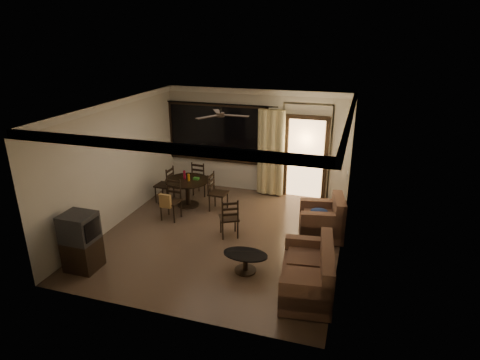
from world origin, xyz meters
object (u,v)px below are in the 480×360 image
(dining_chair_south, at_px, (171,207))
(dining_chair_north, at_px, (201,184))
(side_chair, at_px, (229,225))
(armchair, at_px, (324,221))
(dining_table, at_px, (187,185))
(dining_chair_east, at_px, (218,199))
(coffee_table, at_px, (245,259))
(dining_chair_west, at_px, (165,191))
(tv_cabinet, at_px, (81,242))
(sofa, at_px, (310,275))

(dining_chair_south, height_order, dining_chair_north, same)
(dining_chair_south, relative_size, side_chair, 1.05)
(dining_chair_south, xyz_separation_m, armchair, (3.53, 0.19, 0.07))
(armchair, bearing_deg, dining_table, 158.84)
(dining_chair_south, bearing_deg, dining_chair_north, 90.00)
(dining_chair_east, xyz_separation_m, armchair, (2.65, -0.62, 0.09))
(coffee_table, bearing_deg, side_chair, 120.95)
(dining_chair_west, xyz_separation_m, side_chair, (2.19, -1.29, -0.01))
(tv_cabinet, height_order, armchair, tv_cabinet)
(dining_table, distance_m, dining_chair_north, 0.83)
(dining_chair_west, distance_m, sofa, 4.98)
(dining_chair_south, distance_m, side_chair, 1.63)
(dining_chair_south, bearing_deg, coffee_table, -31.22)
(dining_chair_west, height_order, dining_chair_east, same)
(dining_chair_north, xyz_separation_m, sofa, (3.43, -3.51, 0.05))
(tv_cabinet, xyz_separation_m, armchair, (4.15, 2.57, -0.19))
(side_chair, bearing_deg, armchair, 168.77)
(dining_chair_south, distance_m, sofa, 3.99)
(dining_table, height_order, dining_chair_east, dining_chair_east)
(dining_chair_west, distance_m, dining_chair_east, 1.50)
(coffee_table, bearing_deg, dining_table, 132.61)
(dining_chair_south, bearing_deg, dining_table, 89.88)
(dining_chair_east, height_order, side_chair, dining_chair_east)
(side_chair, bearing_deg, dining_table, -66.83)
(dining_chair_north, distance_m, tv_cabinet, 4.10)
(tv_cabinet, bearing_deg, coffee_table, 15.32)
(dining_chair_east, relative_size, armchair, 0.91)
(dining_chair_east, height_order, sofa, dining_chair_east)
(dining_chair_north, height_order, armchair, dining_chair_north)
(dining_table, distance_m, dining_chair_west, 0.72)
(dining_chair_north, height_order, tv_cabinet, tv_cabinet)
(dining_chair_east, height_order, dining_chair_south, same)
(dining_chair_north, relative_size, tv_cabinet, 0.85)
(dining_chair_north, height_order, coffee_table, dining_chair_north)
(tv_cabinet, bearing_deg, armchair, 31.89)
(dining_table, bearing_deg, dining_chair_east, -3.48)
(dining_chair_south, height_order, armchair, dining_chair_south)
(coffee_table, bearing_deg, dining_chair_east, 120.61)
(armchair, xyz_separation_m, coffee_table, (-1.23, -1.78, -0.13))
(tv_cabinet, distance_m, sofa, 4.18)
(dining_chair_north, bearing_deg, dining_chair_east, 136.76)
(armchair, bearing_deg, dining_chair_east, 156.57)
(side_chair, bearing_deg, sofa, 115.04)
(sofa, bearing_deg, dining_chair_south, 145.06)
(dining_chair_south, relative_size, dining_chair_north, 1.00)
(dining_chair_north, distance_m, side_chair, 2.51)
(side_chair, bearing_deg, dining_chair_west, -58.21)
(dining_chair_south, xyz_separation_m, tv_cabinet, (-0.62, -2.39, 0.25))
(tv_cabinet, bearing_deg, sofa, 7.24)
(dining_chair_west, relative_size, tv_cabinet, 0.85)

